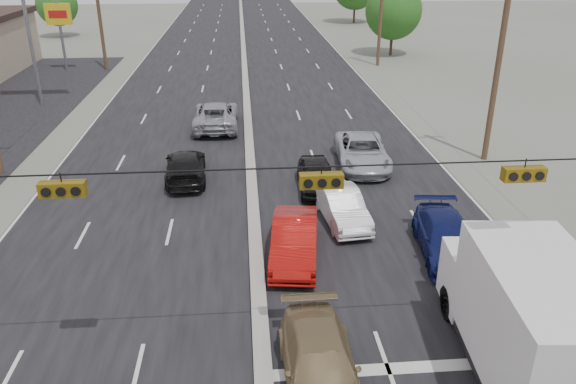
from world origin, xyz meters
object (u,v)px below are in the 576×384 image
tree_left_far (57,5)px  box_truck (525,318)px  utility_pole_right_b (498,63)px  oncoming_far (216,115)px  tan_sedan (320,366)px  tree_right_mid (394,11)px  pole_sign_far (59,20)px  utility_pole_left_c (99,11)px  red_sedan (294,240)px  queue_car_a (316,176)px  utility_pole_right_c (381,9)px  queue_car_c (362,152)px  queue_car_b (342,207)px  black_suv (515,334)px  oncoming_near (186,166)px  queue_car_d (447,239)px

tree_left_far → box_truck: (28.69, -61.00, -1.83)m
utility_pole_right_b → oncoming_far: (-14.48, 6.77, -4.31)m
tan_sedan → utility_pole_right_b: bearing=54.5°
tree_right_mid → tan_sedan: bearing=-106.4°
pole_sign_far → tan_sedan: (17.45, -40.99, -3.72)m
tree_left_far → utility_pole_left_c: bearing=-64.6°
red_sedan → queue_car_a: size_ratio=1.12×
utility_pole_right_c → queue_car_c: (-6.76, -25.46, -4.35)m
tree_left_far → queue_car_a: size_ratio=1.49×
box_truck → queue_car_c: 15.61m
utility_pole_left_c → tree_right_mid: bearing=10.3°
tree_right_mid → queue_car_b: (-11.37, -36.66, -3.65)m
utility_pole_left_c → black_suv: utility_pole_left_c is taller
red_sedan → oncoming_near: (-4.56, 7.94, -0.07)m
queue_car_c → utility_pole_right_b: bearing=8.3°
box_truck → queue_car_b: (-3.06, 9.34, -1.20)m
tan_sedan → queue_car_c: (4.29, 15.53, 0.07)m
tree_left_far → queue_car_b: tree_left_far is taller
utility_pole_right_b → black_suv: utility_pole_right_b is taller
utility_pole_right_c → box_truck: size_ratio=1.34×
tan_sedan → black_suv: size_ratio=0.91×
queue_car_a → queue_car_c: (2.74, 2.87, 0.06)m
queue_car_a → queue_car_d: queue_car_d is taller
pole_sign_far → black_suv: pole_sign_far is taller
utility_pole_right_c → tan_sedan: size_ratio=2.11×
utility_pole_right_c → tree_left_far: utility_pole_right_c is taller
black_suv → utility_pole_right_b: bearing=64.7°
pole_sign_far → queue_car_b: bearing=-58.2°
tree_right_mid → queue_car_c: tree_right_mid is taller
tree_left_far → black_suv: bearing=-64.3°
utility_pole_right_b → queue_car_c: 8.05m
utility_pole_right_b → queue_car_c: size_ratio=1.83×
black_suv → queue_car_b: 9.19m
utility_pole_left_c → queue_car_c: bearing=-54.4°
tree_left_far → pole_sign_far: bearing=-73.3°
utility_pole_left_c → queue_car_c: (18.24, -25.46, -4.35)m
red_sedan → utility_pole_left_c: bearing=119.4°
utility_pole_right_c → queue_car_b: size_ratio=2.39×
tan_sedan → queue_car_a: (1.55, 12.66, 0.01)m
red_sedan → queue_car_d: red_sedan is taller
box_truck → tan_sedan: (-5.24, 0.01, -1.20)m
queue_car_a → queue_car_b: queue_car_a is taller
tree_right_mid → queue_car_c: 32.04m
utility_pole_right_c → black_suv: bearing=-97.8°
queue_car_b → queue_car_d: queue_car_d is taller
utility_pole_right_c → tree_right_mid: utility_pole_right_c is taller
utility_pole_left_c → tree_right_mid: utility_pole_left_c is taller
queue_car_b → tan_sedan: bearing=-109.9°
tree_right_mid → tan_sedan: (-13.55, -45.99, -3.65)m
black_suv → oncoming_far: bearing=106.8°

